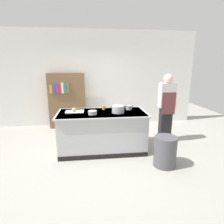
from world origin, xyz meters
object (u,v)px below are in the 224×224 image
sauce_pan (129,108)px  trash_bin (165,151)px  mixing_bowl (92,113)px  bookshelf (67,101)px  onion (74,110)px  person_chef (166,107)px  juice_cup (104,107)px  stock_pot (118,109)px

sauce_pan → trash_bin: (0.51, -1.03, -0.65)m
mixing_bowl → bookshelf: size_ratio=0.11×
mixing_bowl → bookshelf: bearing=111.0°
onion → bookshelf: (-0.35, 1.75, -0.11)m
trash_bin → person_chef: bearing=68.1°
person_chef → bookshelf: 2.99m
sauce_pan → trash_bin: bearing=-63.6°
sauce_pan → mixing_bowl: (-0.86, -0.35, -0.01)m
bookshelf → sauce_pan: bearing=-45.1°
mixing_bowl → person_chef: size_ratio=0.11×
sauce_pan → juice_cup: same height
sauce_pan → juice_cup: (-0.59, 0.09, -0.00)m
stock_pot → sauce_pan: stock_pot is taller
sauce_pan → bookshelf: 2.29m
mixing_bowl → juice_cup: 0.51m
mixing_bowl → juice_cup: (0.27, 0.43, 0.01)m
onion → person_chef: bearing=6.8°
sauce_pan → bookshelf: (-1.62, 1.62, -0.10)m
stock_pot → juice_cup: 0.45m
onion → person_chef: size_ratio=0.05×
onion → mixing_bowl: 0.46m
onion → trash_bin: size_ratio=0.15×
trash_bin → person_chef: person_chef is taller
juice_cup → trash_bin: (1.10, -1.12, -0.65)m
mixing_bowl → stock_pot: bearing=8.8°
mixing_bowl → person_chef: 1.91m
mixing_bowl → trash_bin: (1.37, -0.69, -0.64)m
juice_cup → bookshelf: (-1.02, 1.53, -0.10)m
mixing_bowl → person_chef: bearing=14.8°
mixing_bowl → onion: bearing=151.5°
trash_bin → bookshelf: size_ratio=0.35×
juice_cup → sauce_pan: bearing=-8.5°
onion → stock_pot: 0.97m
person_chef → bookshelf: person_chef is taller
bookshelf → onion: bearing=-78.6°
juice_cup → onion: bearing=-162.3°
trash_bin → bookshelf: (-2.13, 2.65, 0.55)m
stock_pot → person_chef: bearing=17.4°
trash_bin → bookshelf: 3.44m
onion → stock_pot: stock_pot is taller
trash_bin → bookshelf: bearing=128.8°
juice_cup → stock_pot: bearing=-49.8°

